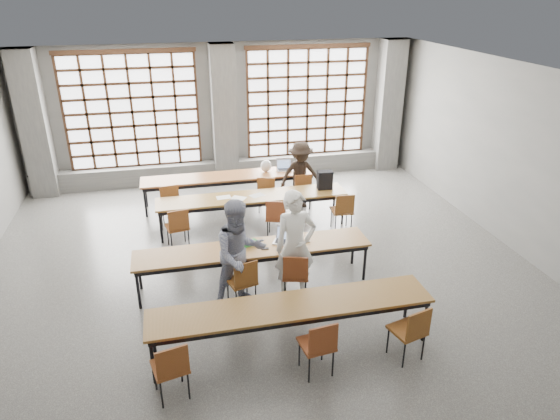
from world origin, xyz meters
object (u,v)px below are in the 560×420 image
at_px(chair_mid_right, 343,208).
at_px(chair_front_left, 243,279).
at_px(desk_row_b, 252,199).
at_px(green_box, 249,243).
at_px(desk_row_c, 253,251).
at_px(desk_row_a, 229,178).
at_px(chair_near_mid, 319,343).
at_px(plastic_bag, 266,166).
at_px(chair_near_left, 171,365).
at_px(chair_back_mid, 267,190).
at_px(chair_near_right, 412,328).
at_px(student_male, 295,246).
at_px(chair_back_right, 302,187).
at_px(student_female, 240,254).
at_px(student_back, 301,175).
at_px(backpack, 325,180).
at_px(chair_mid_left, 178,224).
at_px(desk_row_d, 292,309).
at_px(chair_back_left, 169,199).
at_px(laptop_back, 284,167).
at_px(mouse, 308,241).
at_px(red_pouch, 170,364).
at_px(chair_mid_centre, 276,215).
at_px(chair_front_right, 296,272).
at_px(phone, 265,249).
at_px(laptop_front, 285,238).

relative_size(chair_mid_right, chair_front_left, 1.00).
relative_size(desk_row_b, green_box, 16.00).
bearing_deg(desk_row_c, desk_row_a, 89.10).
xyz_separation_m(chair_near_mid, plastic_bag, (0.52, 5.99, 0.34)).
bearing_deg(chair_near_left, chair_back_mid, 66.72).
relative_size(chair_near_left, chair_near_right, 1.00).
bearing_deg(chair_back_mid, student_male, -93.86).
bearing_deg(chair_back_right, student_female, -119.69).
height_order(desk_row_b, student_back, student_back).
distance_m(student_female, backpack, 3.59).
bearing_deg(student_back, chair_mid_left, -159.19).
bearing_deg(student_female, desk_row_d, -81.39).
distance_m(desk_row_d, chair_back_left, 4.93).
height_order(desk_row_b, chair_near_mid, chair_near_mid).
height_order(desk_row_d, laptop_back, laptop_back).
distance_m(chair_front_left, student_back, 4.17).
relative_size(chair_mid_right, chair_near_right, 1.00).
height_order(green_box, plastic_bag, plastic_bag).
xyz_separation_m(mouse, backpack, (1.03, 2.29, 0.18)).
xyz_separation_m(desk_row_c, chair_back_mid, (0.83, 2.93, -0.13)).
bearing_deg(mouse, desk_row_b, 104.29).
bearing_deg(backpack, student_back, 115.82).
distance_m(green_box, plastic_bag, 3.67).
distance_m(desk_row_c, chair_back_mid, 3.05).
xyz_separation_m(chair_front_left, red_pouch, (-1.19, -1.67, -0.04)).
height_order(desk_row_d, chair_mid_right, chair_mid_right).
distance_m(desk_row_d, green_box, 1.85).
relative_size(chair_mid_centre, red_pouch, 4.40).
distance_m(chair_front_right, laptop_back, 4.38).
height_order(chair_front_right, student_female, student_female).
xyz_separation_m(chair_near_left, phone, (1.63, 2.28, 0.20)).
relative_size(desk_row_c, chair_front_left, 4.55).
bearing_deg(chair_front_right, laptop_back, 79.01).
relative_size(student_back, red_pouch, 7.83).
bearing_deg(chair_mid_left, phone, -50.67).
distance_m(chair_mid_centre, chair_near_mid, 3.98).
bearing_deg(laptop_front, plastic_bag, 83.85).
height_order(chair_back_mid, student_male, student_male).
height_order(desk_row_c, student_male, student_male).
bearing_deg(desk_row_d, desk_row_c, 97.46).
xyz_separation_m(chair_back_left, chair_mid_left, (0.13, -1.34, 0.00)).
height_order(desk_row_a, desk_row_c, same).
bearing_deg(student_female, chair_near_mid, -82.86).
distance_m(chair_near_mid, student_male, 1.93).
xyz_separation_m(desk_row_a, chair_back_left, (-1.39, -0.63, -0.13)).
bearing_deg(chair_back_right, backpack, -63.73).
bearing_deg(mouse, student_male, -126.10).
bearing_deg(chair_front_right, desk_row_c, 132.75).
bearing_deg(chair_near_left, chair_mid_right, 47.55).
distance_m(chair_back_mid, laptop_back, 0.97).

